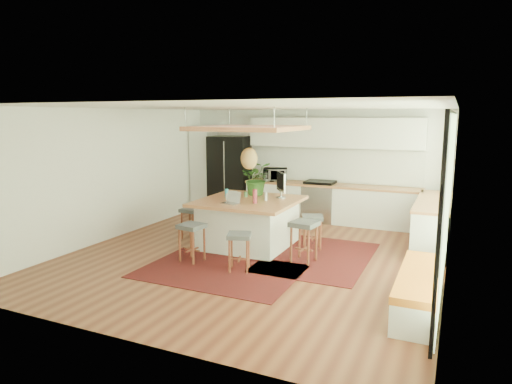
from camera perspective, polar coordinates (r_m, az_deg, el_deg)
The scene contains 36 objects.
floor at distance 8.40m, azimuth -0.16°, elevation -8.04°, with size 7.00×7.00×0.00m, color #5C291A.
ceiling at distance 8.00m, azimuth -0.17°, elevation 10.71°, with size 7.00×7.00×0.00m, color white.
wall_back at distance 11.34m, azimuth 7.18°, elevation 3.50°, with size 6.50×6.50×0.00m, color white.
wall_front at distance 5.17m, azimuth -16.46°, elevation -4.22°, with size 6.50×6.50×0.00m, color white.
wall_left at distance 9.87m, azimuth -17.62°, elevation 2.21°, with size 7.00×7.00×0.00m, color white.
wall_right at distance 7.38m, azimuth 23.47°, elevation -0.53°, with size 7.00×7.00×0.00m, color white.
window_wall at distance 7.38m, azimuth 23.26°, elevation -0.13°, with size 0.10×6.20×2.60m, color black, non-canonical shape.
pantry at distance 12.27m, azimuth -6.59°, elevation 2.92°, with size 0.55×0.60×2.25m, color silver.
back_counter_base at distance 11.03m, azimuth 9.32°, elevation -1.52°, with size 4.20×0.60×0.88m, color silver.
back_counter_top at distance 10.95m, azimuth 9.38°, elevation 0.85°, with size 4.24×0.64×0.05m, color #A45D3A.
backsplash at distance 11.18m, azimuth 9.84°, elevation 3.34°, with size 4.20×0.02×0.80m, color white.
upper_cabinets at distance 10.96m, azimuth 9.75°, elevation 7.42°, with size 4.20×0.34×0.70m, color silver.
range at distance 11.08m, azimuth 8.08°, elevation -1.11°, with size 0.76×0.62×1.00m, color #A5A5AA, non-canonical shape.
right_counter_base at distance 9.53m, azimuth 21.40°, elevation -3.83°, with size 0.60×2.50×0.88m, color silver.
right_counter_top at distance 9.44m, azimuth 21.58°, elevation -1.11°, with size 0.64×2.54×0.05m, color #A45D3A.
window_bench at distance 6.52m, azimuth 19.92°, elevation -11.65°, with size 0.52×2.00×0.50m, color silver, non-canonical shape.
ceiling_panel at distance 8.50m, azimuth -0.90°, elevation 6.27°, with size 1.86×1.86×0.80m, color #A45D3A, non-canonical shape.
rug_near at distance 7.60m, azimuth -4.65°, elevation -9.96°, with size 2.60×1.80×0.01m, color black.
rug_right at distance 8.39m, azimuth 7.89°, elevation -8.12°, with size 1.80×2.60×0.01m, color black.
fridge at distance 11.89m, azimuth -3.27°, elevation 1.78°, with size 1.01×0.79×2.03m, color black, non-canonical shape.
island at distance 8.89m, azimuth -0.92°, elevation -3.92°, with size 1.85×1.85×0.93m, color #A45D3A, non-canonical shape.
stool_near_left at distance 8.06m, azimuth -8.11°, elevation -6.27°, with size 0.40×0.40×0.68m, color #414448, non-canonical shape.
stool_near_right at distance 7.52m, azimuth -2.14°, elevation -7.36°, with size 0.38×0.38×0.64m, color #414448, non-canonical shape.
stool_right_front at distance 7.99m, azimuth 6.07°, elevation -6.36°, with size 0.43×0.43×0.73m, color #414448, non-canonical shape.
stool_right_back at distance 8.81m, azimuth 7.14°, elevation -4.86°, with size 0.39×0.39×0.65m, color #414448, non-canonical shape.
stool_left_side at distance 9.57m, azimuth -8.19°, elevation -3.71°, with size 0.38×0.38×0.64m, color #414448, non-canonical shape.
laptop at distance 8.39m, azimuth -3.28°, elevation -0.68°, with size 0.32×0.34×0.24m, color #A5A5AA, non-canonical shape.
monitor at distance 8.95m, azimuth 3.18°, elevation 0.89°, with size 0.57×0.20×0.53m, color #A5A5AA, non-canonical shape.
microwave at distance 11.31m, azimuth 2.46°, elevation 2.39°, with size 0.58×0.32×0.39m, color #A5A5AA.
island_plant at distance 9.27m, azimuth 0.12°, elevation 1.27°, with size 0.62×0.69×0.54m, color #1E4C19.
island_bowl at distance 9.41m, azimuth -3.04°, elevation -0.11°, with size 0.23×0.23×0.06m, color silver.
island_bottle_0 at distance 9.11m, azimuth -3.79°, elevation -0.02°, with size 0.07×0.07×0.19m, color #39BEE4.
island_bottle_1 at distance 8.82m, azimuth -3.69°, elevation -0.34°, with size 0.07×0.07×0.19m, color white.
island_bottle_2 at distance 8.41m, azimuth -0.25°, elevation -0.81°, with size 0.07×0.07×0.19m, color #9A3340.
island_bottle_3 at distance 8.68m, azimuth 1.31°, elevation -0.48°, with size 0.07×0.07×0.19m, color silver.
island_bottle_4 at distance 9.08m, azimuth -1.40°, elevation -0.03°, with size 0.07×0.07×0.19m, color #4E8253.
Camera 1 is at (3.31, -7.28, 2.56)m, focal length 31.59 mm.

